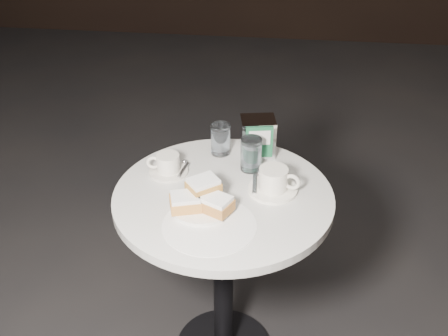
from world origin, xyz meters
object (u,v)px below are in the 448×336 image
water_glass_left (221,139)px  napkin_dispenser (258,137)px  cafe_table (223,242)px  water_glass_right (251,155)px  coffee_cup_left (168,165)px  coffee_cup_right (274,182)px  beignet_plate (202,200)px

water_glass_left → napkin_dispenser: size_ratio=0.81×
cafe_table → napkin_dispenser: size_ratio=5.48×
water_glass_right → cafe_table: bearing=-115.4°
cafe_table → water_glass_right: size_ratio=6.49×
cafe_table → napkin_dispenser: napkin_dispenser is taller
coffee_cup_left → napkin_dispenser: size_ratio=1.06×
coffee_cup_right → water_glass_left: bearing=144.7°
coffee_cup_right → water_glass_right: bearing=136.1°
cafe_table → water_glass_left: 0.36m
water_glass_right → napkin_dispenser: napkin_dispenser is taller
water_glass_right → napkin_dispenser: size_ratio=0.84×
beignet_plate → napkin_dispenser: 0.38m
coffee_cup_left → water_glass_right: (0.27, 0.06, 0.03)m
water_glass_left → napkin_dispenser: napkin_dispenser is taller
coffee_cup_left → water_glass_left: water_glass_left is taller
cafe_table → water_glass_left: (-0.04, 0.25, 0.25)m
coffee_cup_left → beignet_plate: bearing=-58.5°
water_glass_left → napkin_dispenser: 0.13m
cafe_table → napkin_dispenser: (0.09, 0.26, 0.27)m
coffee_cup_left → water_glass_left: bearing=37.4°
coffee_cup_left → coffee_cup_right: size_ratio=0.77×
coffee_cup_right → water_glass_right: (-0.08, 0.12, 0.02)m
coffee_cup_right → napkin_dispenser: 0.23m
coffee_cup_left → napkin_dispenser: bearing=23.1°
cafe_table → beignet_plate: size_ratio=3.65×
water_glass_left → napkin_dispenser: (0.13, 0.01, 0.01)m
coffee_cup_left → napkin_dispenser: napkin_dispenser is taller
coffee_cup_left → water_glass_right: 0.28m
coffee_cup_right → water_glass_right: size_ratio=1.63×
beignet_plate → water_glass_right: bearing=61.9°
water_glass_left → cafe_table: bearing=-81.1°
beignet_plate → coffee_cup_right: 0.25m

